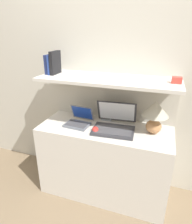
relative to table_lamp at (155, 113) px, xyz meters
name	(u,v)px	position (x,y,z in m)	size (l,w,h in m)	color
ground_plane	(96,207)	(-0.45, -0.32, -0.96)	(12.00, 12.00, 0.00)	#7A664C
wall_back	(114,77)	(-0.45, 0.26, 0.24)	(6.00, 0.05, 2.40)	beige
desk	(104,161)	(-0.45, -0.06, -0.58)	(1.28, 0.51, 0.76)	silver
back_riser	(112,130)	(-0.45, 0.21, -0.35)	(1.28, 0.04, 1.21)	beige
shelf	(108,79)	(-0.45, 0.01, 0.27)	(1.28, 0.46, 0.03)	silver
table_lamp	(155,113)	(0.00, 0.00, 0.00)	(0.24, 0.24, 0.31)	#B27A4C
laptop_large	(114,124)	(-0.36, -0.05, -0.14)	(0.41, 0.38, 0.25)	#333338
laptop_small	(79,121)	(-0.72, -0.06, -0.16)	(0.25, 0.25, 0.17)	slate
computer_mouse	(95,129)	(-0.51, -0.15, -0.17)	(0.09, 0.11, 0.04)	red
router_box	(107,115)	(-0.48, 0.13, -0.14)	(0.11, 0.05, 0.12)	gray
book_navy	(49,64)	(-1.04, 0.01, 0.37)	(0.04, 0.14, 0.18)	navy
book_blue	(52,64)	(-1.01, 0.01, 0.38)	(0.02, 0.16, 0.18)	#284293
book_black	(55,63)	(-0.97, 0.01, 0.39)	(0.04, 0.17, 0.22)	black
shelf_gadget	(177,80)	(0.13, 0.01, 0.31)	(0.08, 0.06, 0.05)	#CC3D33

